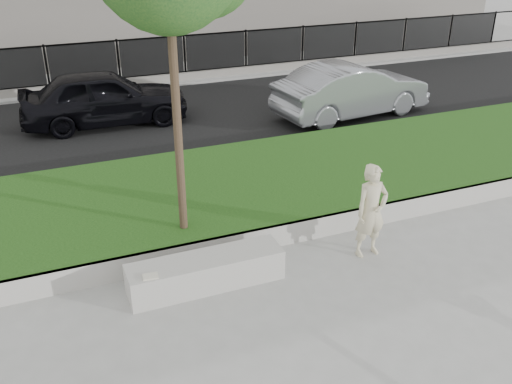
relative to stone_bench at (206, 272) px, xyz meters
name	(u,v)px	position (x,y,z in m)	size (l,w,h in m)	color
ground	(300,279)	(1.40, -0.40, -0.24)	(90.00, 90.00, 0.00)	gray
grass_bank	(233,191)	(1.40, 2.60, -0.04)	(34.00, 4.00, 0.40)	black
grass_kerb	(273,237)	(1.40, 0.64, -0.04)	(34.00, 0.08, 0.40)	#ABA9A0
street	(166,118)	(1.40, 8.10, -0.22)	(34.00, 7.00, 0.04)	black
far_pavement	(134,78)	(1.40, 12.60, -0.18)	(34.00, 3.00, 0.12)	gray
iron_fence	(138,71)	(1.40, 11.60, 0.30)	(32.00, 0.30, 1.50)	slate
stone_bench	(206,272)	(0.00, 0.00, 0.00)	(2.39, 0.60, 0.49)	#ABA9A0
man	(371,211)	(2.79, -0.15, 0.56)	(0.59, 0.38, 1.61)	beige
book	(150,276)	(-0.88, -0.18, 0.26)	(0.22, 0.16, 0.02)	beige
car_dark	(104,97)	(-0.20, 8.13, 0.54)	(1.75, 4.34, 1.48)	black
car_silver	(352,90)	(6.26, 6.26, 0.53)	(1.56, 4.48, 1.47)	gray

